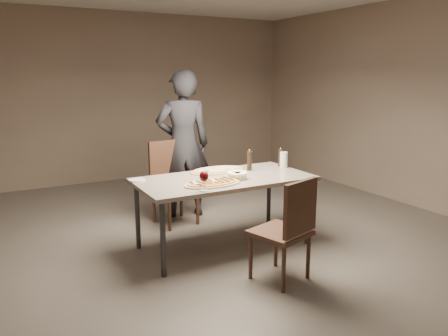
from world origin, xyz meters
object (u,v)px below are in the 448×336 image
zucchini_pizza (212,183)px  carafe (284,160)px  bread_basket (237,175)px  chair_far (171,177)px  pepper_mill_left (249,161)px  chair_near (289,225)px  diner (183,144)px  ham_pizza (217,170)px  dining_table (224,183)px

zucchini_pizza → carafe: bearing=-7.8°
bread_basket → chair_far: 1.18m
pepper_mill_left → chair_near: (-0.31, -1.15, -0.33)m
bread_basket → carafe: (0.74, 0.22, 0.05)m
carafe → chair_far: chair_far is taller
pepper_mill_left → diner: 1.07m
bread_basket → carafe: 0.77m
bread_basket → pepper_mill_left: size_ratio=0.91×
carafe → pepper_mill_left: bearing=171.4°
ham_pizza → chair_near: 1.29m
carafe → diner: bearing=126.2°
ham_pizza → chair_far: 0.80m
zucchini_pizza → chair_far: 1.23m
carafe → chair_near: size_ratio=0.19×
dining_table → bread_basket: 0.18m
ham_pizza → dining_table: bearing=-101.8°
dining_table → chair_far: size_ratio=1.80×
bread_basket → diner: diner is taller
zucchini_pizza → pepper_mill_left: 0.75m
chair_far → zucchini_pizza: bearing=79.7°
chair_far → pepper_mill_left: bearing=117.6°
pepper_mill_left → chair_far: size_ratio=0.23×
carafe → chair_near: chair_near is taller
diner → dining_table: bearing=101.9°
zucchini_pizza → dining_table: bearing=16.4°
zucchini_pizza → ham_pizza: (0.31, 0.48, -0.00)m
chair_far → chair_near: bearing=90.4°
chair_near → bread_basket: bearing=73.7°
zucchini_pizza → chair_near: bearing=-90.4°
zucchini_pizza → chair_near: chair_near is taller
pepper_mill_left → chair_near: 1.24m
chair_far → diner: bearing=-153.7°
zucchini_pizza → bread_basket: 0.34m
chair_near → chair_far: 2.02m
zucchini_pizza → diner: diner is taller
chair_far → carafe: bearing=130.5°
bread_basket → pepper_mill_left: 0.43m
bread_basket → ham_pizza: bearing=93.0°
ham_pizza → carafe: size_ratio=3.45×
chair_far → diner: diner is taller
diner → ham_pizza: bearing=105.5°
pepper_mill_left → zucchini_pizza: bearing=-150.3°
diner → bread_basket: bearing=106.1°
chair_near → dining_table: bearing=78.8°
pepper_mill_left → dining_table: bearing=-157.9°
dining_table → diner: size_ratio=0.97×
bread_basket → diner: 1.30m
ham_pizza → chair_far: bearing=111.2°
bread_basket → carafe: bearing=16.7°
chair_near → diner: bearing=74.4°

